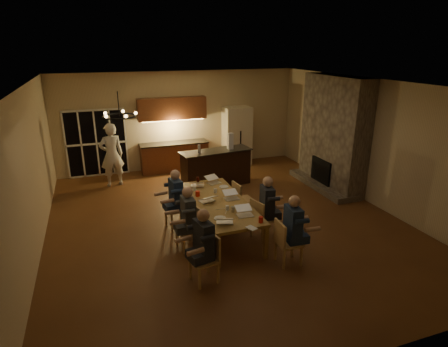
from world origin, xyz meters
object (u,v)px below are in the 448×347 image
laptop_b (245,210)px  chair_right_mid (264,218)px  person_left_far (176,199)px  mug_mid (215,191)px  chair_right_far (244,199)px  laptop_e (197,181)px  can_right (231,193)px  mug_front (227,208)px  laptop_d (232,194)px  refrigerator (237,136)px  redcup_near (261,220)px  redcup_mid (198,194)px  bar_bottle (199,149)px  laptop_f (214,179)px  laptop_c (207,196)px  person_left_near (204,246)px  plate_near (243,208)px  person_left_mid (188,219)px  chandelier (120,116)px  bar_blender (230,141)px  person_right_near (293,230)px  can_silver (233,209)px  chair_right_near (289,242)px  dining_table (220,217)px  chair_left_near (204,259)px  person_right_mid (267,207)px  can_cola (198,179)px  plate_far (224,187)px  bar_island (216,168)px  chair_left_far (176,209)px  plate_left (220,218)px  laptop_a (225,217)px  standing_person (112,155)px

laptop_b → chair_right_mid: bearing=33.2°
chair_right_mid → person_left_far: 2.01m
laptop_b → mug_mid: size_ratio=3.20×
chair_right_far → chair_right_mid: bearing=174.1°
laptop_e → can_right: laptop_e is taller
person_left_far → mug_front: bearing=31.7°
laptop_e → laptop_d: bearing=136.4°
refrigerator → redcup_near: (-1.79, -5.87, -0.19)m
redcup_mid → bar_bottle: size_ratio=0.50×
person_left_far → laptop_f: person_left_far is taller
laptop_c → laptop_f: 1.12m
person_left_near → plate_near: 1.63m
person_left_near → person_left_mid: same height
chandelier → bar_blender: bearing=42.0°
person_right_near → laptop_b: (-0.66, 0.75, 0.17)m
can_silver → person_left_far: bearing=127.1°
chair_right_near → chandelier: chandelier is taller
dining_table → plate_near: size_ratio=12.44×
laptop_b → person_left_mid: bearing=165.8°
chair_left_near → chair_right_near: bearing=79.7°
person_right_mid → can_silver: (-0.82, -0.12, 0.12)m
laptop_c → laptop_b: bearing=101.2°
dining_table → redcup_near: redcup_near is taller
refrigerator → bar_bottle: refrigerator is taller
person_left_far → can_cola: (0.72, 0.76, 0.12)m
plate_far → bar_bottle: (-0.05, 1.96, 0.44)m
laptop_f → bar_bottle: bar_bottle is taller
refrigerator → person_right_near: 6.38m
bar_island → laptop_d: bearing=-108.3°
person_left_far → refrigerator: bearing=136.8°
chair_left_far → plate_left: 1.58m
bar_bottle → redcup_mid: bearing=-106.9°
chair_left_near → redcup_near: chair_left_near is taller
chair_left_far → chair_right_far: size_ratio=1.00×
person_right_near → bar_blender: (0.40, 4.46, 0.63)m
chair_right_mid → bar_bottle: size_ratio=3.71×
laptop_a → can_right: (0.61, 1.24, -0.05)m
standing_person → laptop_a: 5.17m
laptop_d → redcup_mid: size_ratio=2.67×
redcup_mid → dining_table: bearing=-49.0°
laptop_a → laptop_f: (0.47, 2.10, 0.00)m
dining_table → laptop_f: 1.23m
chair_right_far → standing_person: bearing=34.4°
chair_right_far → mug_mid: size_ratio=8.90×
laptop_d → can_silver: bearing=-109.9°
laptop_e → plate_far: bearing=174.1°
chandelier → laptop_f: size_ratio=1.93×
laptop_d → person_left_mid: bearing=-155.6°
laptop_a → mug_mid: bearing=-83.0°
person_left_near → standing_person: 5.61m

